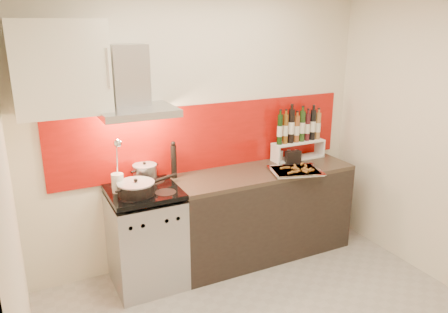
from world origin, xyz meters
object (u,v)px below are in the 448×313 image
range_stove (146,239)px  stock_pot (145,173)px  pepper_mill (174,160)px  counter (262,212)px  saute_pan (137,188)px  baking_tray (296,171)px

range_stove → stock_pot: stock_pot is taller
pepper_mill → counter: bearing=-12.1°
range_stove → pepper_mill: bearing=28.1°
range_stove → saute_pan: size_ratio=1.59×
stock_pot → baking_tray: size_ratio=0.38×
stock_pot → saute_pan: bearing=-119.5°
counter → baking_tray: bearing=-38.0°
baking_tray → saute_pan: bearing=175.8°
saute_pan → pepper_mill: pepper_mill is taller
saute_pan → stock_pot: bearing=60.5°
range_stove → counter: bearing=0.2°
saute_pan → baking_tray: saute_pan is taller
saute_pan → baking_tray: bearing=-4.2°
range_stove → saute_pan: bearing=-134.4°
range_stove → baking_tray: 1.53m
range_stove → counter: (1.20, 0.00, 0.01)m
counter → baking_tray: baking_tray is taller
stock_pot → saute_pan: (-0.15, -0.27, -0.02)m
counter → saute_pan: saute_pan is taller
range_stove → pepper_mill: size_ratio=2.60×
range_stove → saute_pan: saute_pan is taller
stock_pot → pepper_mill: (0.27, -0.00, 0.08)m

